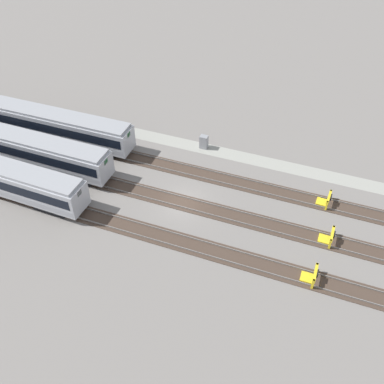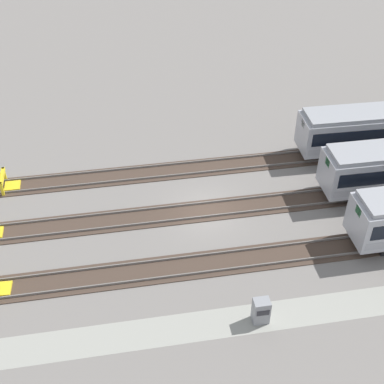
{
  "view_description": "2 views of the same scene",
  "coord_description": "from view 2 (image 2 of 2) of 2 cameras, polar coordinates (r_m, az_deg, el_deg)",
  "views": [
    {
      "loc": [
        -12.54,
        30.45,
        31.19
      ],
      "look_at": [
        -0.99,
        0.0,
        1.8
      ],
      "focal_mm": 42.0,
      "sensor_mm": 36.0,
      "label": 1
    },
    {
      "loc": [
        -5.64,
        -27.32,
        24.04
      ],
      "look_at": [
        -0.99,
        0.0,
        1.8
      ],
      "focal_mm": 50.0,
      "sensor_mm": 36.0,
      "label": 2
    }
  ],
  "objects": [
    {
      "name": "service_walkway",
      "position": [
        30.48,
        4.95,
        -13.5
      ],
      "size": [
        54.0,
        2.0,
        0.01
      ],
      "primitive_type": "cube",
      "color": "#9E9E93",
      "rests_on": "ground"
    },
    {
      "name": "ground_plane",
      "position": [
        36.82,
        1.52,
        -2.02
      ],
      "size": [
        400.0,
        400.0,
        0.0
      ],
      "primitive_type": "plane",
      "color": "gray"
    },
    {
      "name": "electrical_cabinet",
      "position": [
        30.01,
        7.37,
        -12.46
      ],
      "size": [
        0.9,
        0.73,
        1.6
      ],
      "color": "gray",
      "rests_on": "ground"
    },
    {
      "name": "rail_track_middle",
      "position": [
        40.62,
        0.2,
        2.54
      ],
      "size": [
        90.0,
        2.23,
        0.21
      ],
      "color": "#47382D",
      "rests_on": "ground"
    },
    {
      "name": "bumper_stop_middle_track",
      "position": [
        40.75,
        -19.14,
        1.02
      ],
      "size": [
        1.34,
        2.0,
        1.22
      ],
      "color": "yellow",
      "rests_on": "ground"
    },
    {
      "name": "rail_track_nearest",
      "position": [
        33.27,
        3.14,
        -7.48
      ],
      "size": [
        90.0,
        2.23,
        0.21
      ],
      "color": "#47382D",
      "rests_on": "ground"
    },
    {
      "name": "rail_track_near_inner",
      "position": [
        36.8,
        1.52,
        -1.97
      ],
      "size": [
        90.0,
        2.24,
        0.21
      ],
      "color": "#47382D",
      "rests_on": "ground"
    }
  ]
}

